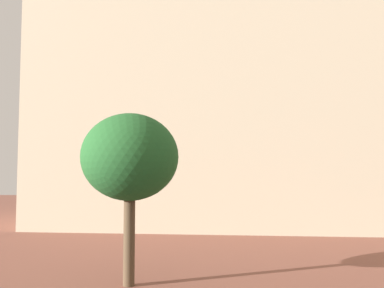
# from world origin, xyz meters

# --- Properties ---
(landmark_building) EXTENTS (28.25, 12.46, 34.44)m
(landmark_building) POSITION_xyz_m (1.64, 30.58, 10.27)
(landmark_building) COLOR beige
(landmark_building) RESTS_ON ground_plane
(tree_curb_far) EXTENTS (3.28, 3.28, 5.74)m
(tree_curb_far) POSITION_xyz_m (-2.03, 12.56, 4.23)
(tree_curb_far) COLOR brown
(tree_curb_far) RESTS_ON ground_plane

